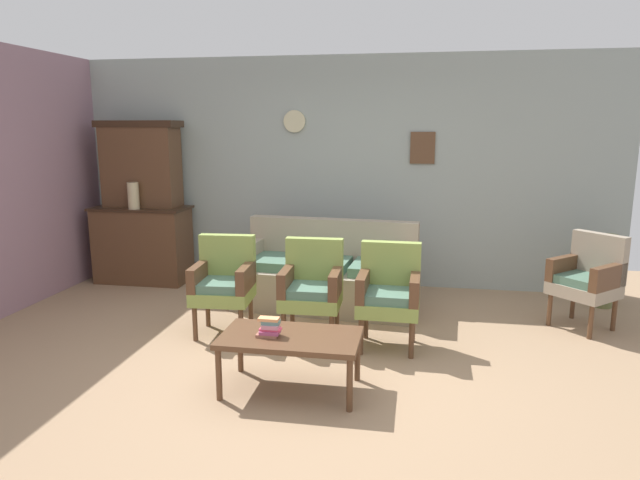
{
  "coord_description": "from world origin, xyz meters",
  "views": [
    {
      "loc": [
        0.87,
        -4.0,
        1.89
      ],
      "look_at": [
        -0.02,
        1.03,
        0.85
      ],
      "focal_mm": 31.35,
      "sensor_mm": 36.0,
      "label": 1
    }
  ],
  "objects": [
    {
      "name": "side_cabinet",
      "position": [
        -2.45,
        2.25,
        0.47
      ],
      "size": [
        1.16,
        0.55,
        0.93
      ],
      "color": "brown",
      "rests_on": "ground"
    },
    {
      "name": "vase_on_cabinet",
      "position": [
        -2.44,
        2.08,
        1.09
      ],
      "size": [
        0.13,
        0.13,
        0.32
      ],
      "primitive_type": "cylinder",
      "color": "tan",
      "rests_on": "side_cabinet"
    },
    {
      "name": "armchair_near_cabinet",
      "position": [
        0.65,
        0.66,
        0.5
      ],
      "size": [
        0.53,
        0.5,
        0.9
      ],
      "color": "#849947",
      "rests_on": "ground"
    },
    {
      "name": "armchair_row_middle",
      "position": [
        -0.86,
        0.73,
        0.5
      ],
      "size": [
        0.55,
        0.53,
        0.9
      ],
      "color": "#849947",
      "rests_on": "ground"
    },
    {
      "name": "coffee_table",
      "position": [
        0.0,
        -0.3,
        0.38
      ],
      "size": [
        1.0,
        0.56,
        0.42
      ],
      "color": "brown",
      "rests_on": "ground"
    },
    {
      "name": "cabinet_upper_hutch",
      "position": [
        -2.45,
        2.33,
        1.45
      ],
      "size": [
        0.99,
        0.38,
        1.03
      ],
      "color": "brown",
      "rests_on": "side_cabinet"
    },
    {
      "name": "floral_couch",
      "position": [
        -0.06,
        1.68,
        0.33
      ],
      "size": [
        1.93,
        0.95,
        0.9
      ],
      "color": "gray",
      "rests_on": "ground"
    },
    {
      "name": "wingback_chair_by_fireplace",
      "position": [
        2.47,
        1.46,
        0.5
      ],
      "size": [
        0.71,
        0.71,
        0.9
      ],
      "color": "gray",
      "rests_on": "ground"
    },
    {
      "name": "armchair_near_couch_end",
      "position": [
        -0.04,
        0.71,
        0.5
      ],
      "size": [
        0.53,
        0.5,
        0.9
      ],
      "color": "#849947",
      "rests_on": "ground"
    },
    {
      "name": "wall_back_with_decor",
      "position": [
        0.0,
        2.63,
        1.35
      ],
      "size": [
        6.4,
        0.09,
        2.7
      ],
      "color": "#939E99",
      "rests_on": "ground"
    },
    {
      "name": "book_stack_on_table",
      "position": [
        -0.14,
        -0.35,
        0.48
      ],
      "size": [
        0.17,
        0.1,
        0.14
      ],
      "color": "#9F634F",
      "rests_on": "coffee_table"
    },
    {
      "name": "floor_vase_by_wall",
      "position": [
        2.85,
        2.15,
        0.39
      ],
      "size": [
        0.18,
        0.18,
        0.79
      ],
      "primitive_type": "cylinder",
      "color": "#63683B",
      "rests_on": "ground"
    },
    {
      "name": "ground_plane",
      "position": [
        0.0,
        0.0,
        0.0
      ],
      "size": [
        7.68,
        7.68,
        0.0
      ],
      "primitive_type": "plane",
      "color": "#997A5B"
    }
  ]
}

